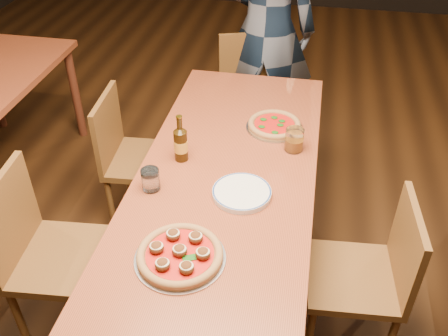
% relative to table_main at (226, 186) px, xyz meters
% --- Properties ---
extents(ground, '(9.00, 9.00, 0.00)m').
position_rel_table_main_xyz_m(ground, '(0.00, 0.00, -0.68)').
color(ground, black).
extents(table_main, '(0.80, 2.00, 0.75)m').
position_rel_table_main_xyz_m(table_main, '(0.00, 0.00, 0.00)').
color(table_main, maroon).
rests_on(table_main, ground).
extents(chair_main_nw, '(0.47, 0.47, 0.92)m').
position_rel_table_main_xyz_m(chair_main_nw, '(-0.67, -0.37, -0.22)').
color(chair_main_nw, brown).
rests_on(chair_main_nw, ground).
extents(chair_main_sw, '(0.43, 0.43, 0.86)m').
position_rel_table_main_xyz_m(chair_main_sw, '(-0.57, 0.45, -0.25)').
color(chair_main_sw, brown).
rests_on(chair_main_sw, ground).
extents(chair_main_e, '(0.43, 0.43, 0.86)m').
position_rel_table_main_xyz_m(chair_main_e, '(0.61, -0.22, -0.25)').
color(chair_main_e, brown).
rests_on(chair_main_e, ground).
extents(chair_end, '(0.54, 0.54, 0.91)m').
position_rel_table_main_xyz_m(chair_end, '(-0.03, 1.17, -0.22)').
color(chair_end, brown).
rests_on(chair_end, ground).
extents(pizza_meatball, '(0.34, 0.34, 0.06)m').
position_rel_table_main_xyz_m(pizza_meatball, '(-0.07, -0.54, 0.09)').
color(pizza_meatball, '#B7B7BF').
rests_on(pizza_meatball, table_main).
extents(pizza_margherita, '(0.29, 0.29, 0.04)m').
position_rel_table_main_xyz_m(pizza_margherita, '(0.17, 0.42, 0.09)').
color(pizza_margherita, '#B7B7BF').
rests_on(pizza_margherita, table_main).
extents(plate_stack, '(0.25, 0.25, 0.02)m').
position_rel_table_main_xyz_m(plate_stack, '(0.09, -0.13, 0.08)').
color(plate_stack, white).
rests_on(plate_stack, table_main).
extents(beer_bottle, '(0.06, 0.06, 0.23)m').
position_rel_table_main_xyz_m(beer_bottle, '(-0.23, 0.07, 0.15)').
color(beer_bottle, black).
rests_on(beer_bottle, table_main).
extents(water_glass, '(0.08, 0.08, 0.10)m').
position_rel_table_main_xyz_m(water_glass, '(-0.30, -0.16, 0.12)').
color(water_glass, white).
rests_on(water_glass, table_main).
extents(amber_glass, '(0.09, 0.09, 0.11)m').
position_rel_table_main_xyz_m(amber_glass, '(0.28, 0.25, 0.13)').
color(amber_glass, '#AB5C13').
rests_on(amber_glass, table_main).
extents(diner, '(0.65, 0.44, 1.76)m').
position_rel_table_main_xyz_m(diner, '(0.01, 1.40, 0.20)').
color(diner, black).
rests_on(diner, ground).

